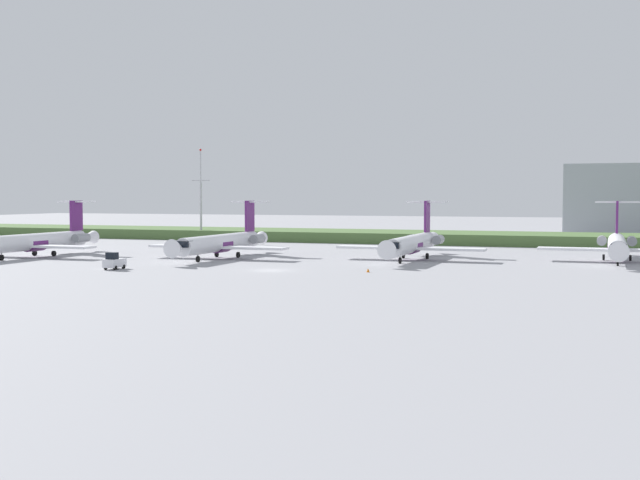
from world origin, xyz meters
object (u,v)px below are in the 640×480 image
regional_jet_nearest (36,241)px  regional_jet_third (413,243)px  regional_jet_fourth (617,245)px  antenna_mast (201,202)px  regional_jet_second (222,242)px  safety_cone_front_marker (368,270)px  baggage_tug (114,262)px

regional_jet_nearest → regional_jet_third: bearing=14.4°
regional_jet_fourth → antenna_mast: bearing=160.1°
regional_jet_second → regional_jet_fourth: size_ratio=1.00×
antenna_mast → safety_cone_front_marker: 82.64m
safety_cone_front_marker → regional_jet_nearest: bearing=172.8°
safety_cone_front_marker → antenna_mast: bearing=133.0°
regional_jet_third → antenna_mast: 68.51m
regional_jet_second → safety_cone_front_marker: bearing=-27.6°
baggage_tug → regional_jet_third: bearing=41.3°
regional_jet_third → safety_cone_front_marker: regional_jet_third is taller
regional_jet_nearest → safety_cone_front_marker: bearing=-7.2°
regional_jet_third → regional_jet_fourth: 30.42m
regional_jet_second → safety_cone_front_marker: 31.90m
baggage_tug → safety_cone_front_marker: bearing=12.7°
regional_jet_second → regional_jet_third: bearing=14.6°
regional_jet_second → baggage_tug: bearing=-102.5°
safety_cone_front_marker → baggage_tug: bearing=-167.3°
regional_jet_second → baggage_tug: (-4.93, -22.23, -1.53)m
regional_jet_nearest → antenna_mast: size_ratio=1.53×
regional_jet_nearest → regional_jet_second: (29.48, 7.48, 0.00)m
regional_jet_second → safety_cone_front_marker: regional_jet_second is taller
regional_jet_nearest → regional_jet_second: same height
regional_jet_nearest → antenna_mast: 53.23m
regional_jet_fourth → antenna_mast: 92.18m
regional_jet_fourth → baggage_tug: (-63.53, -36.28, -1.53)m
regional_jet_nearest → regional_jet_fourth: 90.67m
antenna_mast → regional_jet_fourth: bearing=-19.9°
regional_jet_nearest → regional_jet_third: size_ratio=1.00×
regional_jet_second → safety_cone_front_marker: size_ratio=56.36×
regional_jet_third → baggage_tug: bearing=-138.7°
regional_jet_second → baggage_tug: 22.83m
regional_jet_third → regional_jet_fourth: bearing=12.4°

